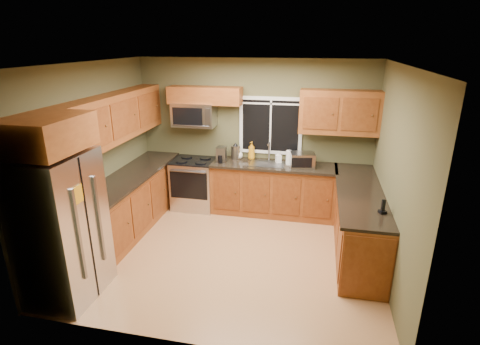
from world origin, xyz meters
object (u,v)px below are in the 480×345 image
at_px(refrigerator, 62,228).
at_px(coffee_maker, 221,155).
at_px(toaster_oven, 302,160).
at_px(microwave, 194,115).
at_px(soap_bottle_b, 278,157).
at_px(range, 195,183).
at_px(cordless_phone, 383,209).
at_px(kettle, 235,151).
at_px(soap_bottle_c, 239,154).
at_px(soap_bottle_a, 252,150).
at_px(paper_towel_roll, 289,158).

bearing_deg(refrigerator, coffee_maker, 65.82).
distance_m(toaster_oven, coffee_maker, 1.42).
bearing_deg(microwave, toaster_oven, -5.34).
bearing_deg(microwave, soap_bottle_b, -0.74).
bearing_deg(toaster_oven, microwave, 174.66).
distance_m(range, cordless_phone, 3.49).
height_order(range, kettle, kettle).
distance_m(range, soap_bottle_c, 1.00).
relative_size(soap_bottle_a, soap_bottle_b, 1.55).
relative_size(paper_towel_roll, cordless_phone, 1.49).
distance_m(refrigerator, coffee_maker, 2.99).
xyz_separation_m(microwave, toaster_oven, (1.95, -0.18, -0.66)).
xyz_separation_m(coffee_maker, soap_bottle_b, (1.00, 0.16, -0.02)).
bearing_deg(paper_towel_roll, kettle, 172.39).
relative_size(kettle, soap_bottle_c, 1.64).
bearing_deg(kettle, microwave, -176.58).
xyz_separation_m(toaster_oven, soap_bottle_b, (-0.42, 0.16, -0.02)).
xyz_separation_m(soap_bottle_a, soap_bottle_b, (0.50, -0.11, -0.06)).
bearing_deg(refrigerator, kettle, 64.13).
relative_size(refrigerator, toaster_oven, 4.03).
xyz_separation_m(range, soap_bottle_b, (1.53, 0.12, 0.57)).
height_order(soap_bottle_b, soap_bottle_c, soap_bottle_b).
bearing_deg(soap_bottle_b, microwave, 179.26).
height_order(toaster_oven, soap_bottle_c, toaster_oven).
xyz_separation_m(microwave, soap_bottle_b, (1.53, -0.02, -0.69)).
height_order(microwave, soap_bottle_a, microwave).
relative_size(toaster_oven, soap_bottle_b, 2.16).
distance_m(paper_towel_roll, cordless_phone, 2.16).
bearing_deg(coffee_maker, refrigerator, -114.18).
distance_m(kettle, soap_bottle_c, 0.08).
distance_m(refrigerator, soap_bottle_c, 3.33).
relative_size(refrigerator, paper_towel_roll, 6.54).
bearing_deg(kettle, coffee_maker, -132.64).
relative_size(soap_bottle_a, soap_bottle_c, 1.74).
distance_m(microwave, soap_bottle_c, 1.06).
relative_size(range, toaster_oven, 2.10).
bearing_deg(soap_bottle_b, cordless_phone, -49.81).
distance_m(paper_towel_roll, soap_bottle_a, 0.71).
bearing_deg(refrigerator, soap_bottle_a, 60.21).
distance_m(paper_towel_roll, soap_bottle_c, 0.93).
relative_size(range, coffee_maker, 3.49).
height_order(range, soap_bottle_c, soap_bottle_c).
xyz_separation_m(microwave, soap_bottle_c, (0.80, 0.07, -0.70)).
xyz_separation_m(soap_bottle_c, cordless_phone, (2.23, -1.86, -0.04)).
height_order(refrigerator, soap_bottle_a, refrigerator).
height_order(paper_towel_roll, soap_bottle_b, paper_towel_roll).
bearing_deg(toaster_oven, soap_bottle_a, 163.30).
height_order(refrigerator, toaster_oven, refrigerator).
bearing_deg(refrigerator, soap_bottle_b, 52.44).
xyz_separation_m(kettle, paper_towel_roll, (0.98, -0.13, -0.01)).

